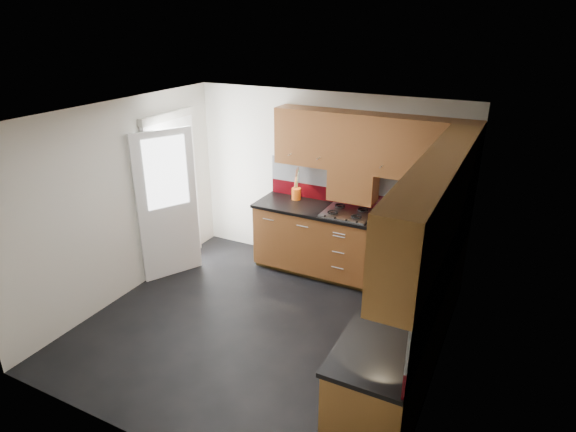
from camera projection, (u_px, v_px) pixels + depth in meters
The scene contains 14 objects.
room at pixel (258, 205), 4.87m from camera, with size 4.00×3.80×2.64m.
base_cabinets at pixel (374, 287), 5.43m from camera, with size 2.70×3.20×0.95m.
countertop at pixel (375, 249), 5.24m from camera, with size 2.72×3.22×0.04m.
backsplash at pixel (403, 221), 5.22m from camera, with size 2.70×3.20×0.54m.
upper_cabinets at pixel (400, 168), 4.88m from camera, with size 2.50×3.20×0.72m.
extractor_hood at pixel (353, 185), 6.12m from camera, with size 0.60×0.33×0.40m, color #5B3714.
glass_cabinet at pixel (454, 165), 4.90m from camera, with size 0.32×0.80×0.66m.
back_door at pixel (171, 197), 6.41m from camera, with size 0.42×1.19×2.04m.
gas_hob at pixel (347, 213), 6.11m from camera, with size 0.61×0.53×0.05m.
utensil_pot at pixel (296, 192), 6.57m from camera, with size 0.13×0.13×0.46m.
toaster at pixel (406, 213), 5.89m from camera, with size 0.28×0.20×0.19m.
food_processor at pixel (436, 234), 5.26m from camera, with size 0.16×0.16×0.27m.
paper_towel at pixel (416, 284), 4.30m from camera, with size 0.11×0.11×0.22m, color white.
orange_cloth at pixel (424, 258), 4.98m from camera, with size 0.15×0.13×0.02m, color orange.
Camera 1 is at (2.32, -3.92, 3.26)m, focal length 30.00 mm.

